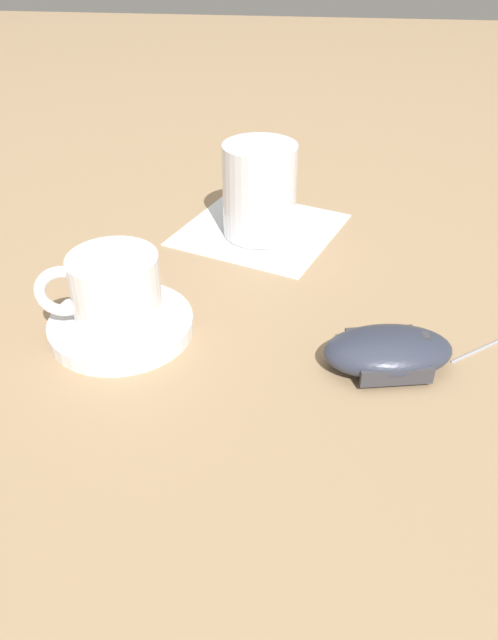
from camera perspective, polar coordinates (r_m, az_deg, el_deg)
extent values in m
plane|color=#9E7F5B|center=(0.65, 0.25, 4.64)|extent=(3.00, 3.00, 0.00)
cylinder|color=white|center=(0.57, -11.59, -0.47)|extent=(0.13, 0.13, 0.01)
cylinder|color=white|center=(0.55, -12.05, 2.71)|extent=(0.08, 0.08, 0.06)
torus|color=white|center=(0.55, -16.63, 2.51)|extent=(0.05, 0.02, 0.05)
ellipsoid|color=#2D3342|center=(0.53, 12.58, -2.78)|extent=(0.12, 0.08, 0.03)
cylinder|color=#38383D|center=(0.53, 15.76, -1.81)|extent=(0.01, 0.01, 0.01)
cube|color=#38383D|center=(0.55, 11.74, -1.28)|extent=(0.06, 0.02, 0.01)
cube|color=#38383D|center=(0.51, 13.39, -5.12)|extent=(0.06, 0.02, 0.01)
cylinder|color=gray|center=(0.57, 20.08, -2.59)|extent=(0.05, 0.04, 0.00)
sphere|color=gray|center=(0.55, 18.11, -3.56)|extent=(0.00, 0.00, 0.00)
cube|color=white|center=(0.73, 0.87, 8.32)|extent=(0.21, 0.21, 0.00)
cylinder|color=silver|center=(0.70, 1.12, 11.75)|extent=(0.08, 0.08, 0.10)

